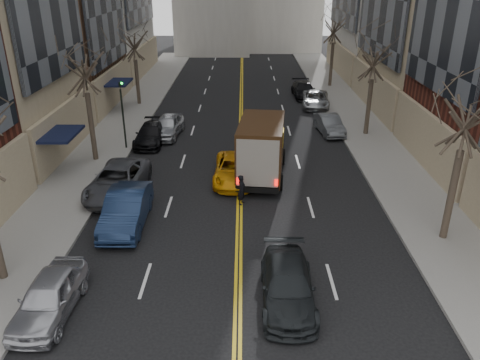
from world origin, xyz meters
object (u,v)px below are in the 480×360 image
(ups_truck, at_px, (262,148))
(pedestrian, at_px, (242,190))
(observer_sedan, at_px, (288,285))
(taxi, at_px, (234,169))

(ups_truck, relative_size, pedestrian, 4.10)
(observer_sedan, relative_size, pedestrian, 2.94)
(pedestrian, bearing_deg, observer_sedan, -147.02)
(ups_truck, bearing_deg, taxi, -150.95)
(observer_sedan, height_order, taxi, taxi)
(ups_truck, height_order, taxi, ups_truck)
(taxi, xyz_separation_m, pedestrian, (0.40, -2.85, 0.11))
(ups_truck, distance_m, pedestrian, 3.76)
(ups_truck, bearing_deg, pedestrian, -101.21)
(observer_sedan, bearing_deg, ups_truck, 93.51)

